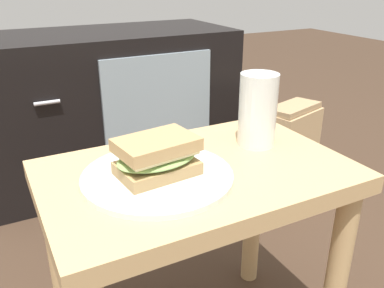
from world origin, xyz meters
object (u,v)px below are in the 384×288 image
object	(u,v)px
paper_bag	(289,150)
sandwich_front	(157,157)
beer_glass	(258,111)
plate	(158,176)
tv_cabinet	(110,106)

from	to	relation	value
paper_bag	sandwich_front	bearing A→B (deg)	-146.50
sandwich_front	paper_bag	bearing A→B (deg)	33.50
beer_glass	plate	bearing A→B (deg)	-168.69
tv_cabinet	plate	bearing A→B (deg)	-101.48
sandwich_front	plate	bearing A→B (deg)	90.00
sandwich_front	beer_glass	distance (m)	0.25
sandwich_front	beer_glass	size ratio (longest dim) A/B	1.02
plate	beer_glass	distance (m)	0.26
plate	beer_glass	size ratio (longest dim) A/B	1.77
plate	sandwich_front	size ratio (longest dim) A/B	1.74
tv_cabinet	plate	distance (m)	0.99
tv_cabinet	plate	size ratio (longest dim) A/B	3.65
tv_cabinet	beer_glass	distance (m)	0.94
tv_cabinet	sandwich_front	distance (m)	1.00
tv_cabinet	paper_bag	bearing A→B (deg)	-41.68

